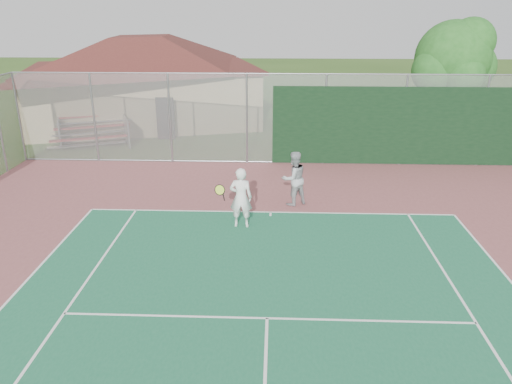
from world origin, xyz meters
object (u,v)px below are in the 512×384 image
(clubhouse, at_px, (143,71))
(tree, at_px, (455,61))
(bleachers, at_px, (92,130))
(player_white_front, at_px, (240,198))
(player_grey_back, at_px, (294,179))

(clubhouse, relative_size, tree, 2.56)
(clubhouse, bearing_deg, tree, -27.65)
(bleachers, height_order, player_white_front, player_white_front)
(clubhouse, bearing_deg, player_white_front, -81.20)
(bleachers, bearing_deg, player_white_front, -72.49)
(clubhouse, distance_m, bleachers, 5.30)
(tree, bearing_deg, player_grey_back, -130.69)
(clubhouse, xyz_separation_m, player_grey_back, (7.56, -11.83, -1.83))
(player_white_front, bearing_deg, player_grey_back, -129.49)
(clubhouse, height_order, player_white_front, clubhouse)
(tree, bearing_deg, bleachers, -175.01)
(player_white_front, xyz_separation_m, player_grey_back, (1.53, 1.74, -0.01))
(clubhouse, xyz_separation_m, tree, (14.90, -3.30, 0.90))
(clubhouse, distance_m, tree, 15.29)
(bleachers, bearing_deg, clubhouse, 52.68)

